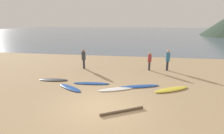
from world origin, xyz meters
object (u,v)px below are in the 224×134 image
surfboard_5 (171,89)px  driftwood_log (122,111)px  surfboard_3 (116,89)px  surfboard_0 (54,80)px  person_0 (168,58)px  person_1 (150,60)px  surfboard_2 (91,83)px  surfboard_4 (139,86)px  surfboard_1 (70,88)px  person_2 (84,57)px

surfboard_5 → driftwood_log: 4.06m
surfboard_3 → surfboard_5: surfboard_5 is taller
surfboard_0 → person_0: bearing=21.3°
surfboard_3 → person_1: size_ratio=1.48×
surfboard_2 → surfboard_4: bearing=-5.9°
surfboard_1 → surfboard_3: surfboard_1 is taller
person_2 → surfboard_3: bearing=-58.6°
surfboard_5 → person_1: 4.50m
surfboard_1 → surfboard_5: size_ratio=0.83×
surfboard_4 → surfboard_2: bearing=161.3°
surfboard_1 → surfboard_4: bearing=44.9°
person_0 → person_2: (-7.06, -0.50, -0.02)m
surfboard_5 → person_2: (-6.71, 3.97, 0.95)m
surfboard_5 → driftwood_log: (-2.65, -3.07, 0.01)m
surfboard_0 → person_0: 9.12m
person_2 → driftwood_log: size_ratio=0.80×
surfboard_5 → person_2: size_ratio=1.40×
person_2 → driftwood_log: (4.06, -7.05, -0.94)m
surfboard_4 → person_0: (2.26, 4.22, 0.98)m
surfboard_5 → driftwood_log: driftwood_log is taller
surfboard_2 → person_2: bearing=109.6°
person_2 → driftwood_log: bearing=-66.7°
surfboard_0 → surfboard_1: bearing=-40.2°
surfboard_2 → surfboard_3: size_ratio=1.06×
surfboard_2 → surfboard_4: 3.14m
surfboard_0 → surfboard_1: same height
surfboard_1 → surfboard_2: bearing=75.4°
surfboard_2 → surfboard_0: bearing=169.6°
surfboard_2 → person_1: bearing=40.4°
surfboard_0 → person_1: size_ratio=1.31×
surfboard_0 → surfboard_1: (1.73, -1.26, -0.00)m
surfboard_3 → driftwood_log: bearing=-100.5°
surfboard_2 → person_1: person_1 is taller
surfboard_3 → surfboard_5: bearing=-16.1°
surfboard_2 → person_2: 4.14m
surfboard_0 → driftwood_log: bearing=-39.3°
surfboard_2 → person_2: (-1.67, 3.66, 0.96)m
surfboard_4 → person_2: bearing=124.6°
surfboard_5 → driftwood_log: size_ratio=1.12×
driftwood_log → surfboard_4: bearing=77.3°
surfboard_0 → surfboard_4: bearing=-7.3°
surfboard_3 → driftwood_log: size_ratio=1.08×
person_0 → person_1: bearing=-64.3°
surfboard_0 → surfboard_3: size_ratio=0.89×
person_0 → driftwood_log: (-3.01, -7.55, -0.96)m
surfboard_1 → surfboard_3: 2.84m
surfboard_2 → surfboard_3: (1.77, -0.74, -0.00)m
surfboard_3 → person_1: bearing=41.9°
driftwood_log → person_0: bearing=68.3°
surfboard_4 → person_1: (0.78, 4.02, 0.87)m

